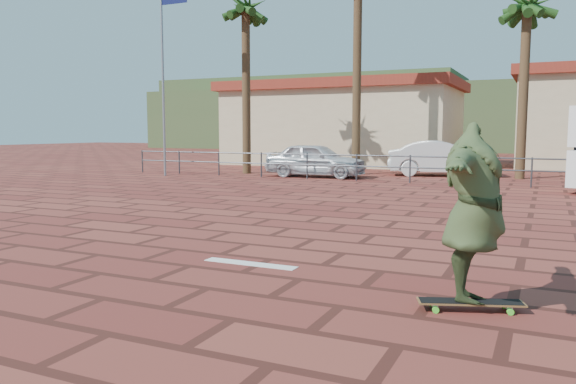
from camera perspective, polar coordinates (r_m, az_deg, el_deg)
The scene contains 13 objects.
ground at distance 9.35m, azimuth -4.10°, elevation -5.30°, with size 120.00×120.00×0.00m, color brown.
paint_stripe at distance 8.00m, azimuth -3.86°, elevation -7.27°, with size 1.40×0.22×0.01m, color white.
guardrail at distance 20.54m, azimuth 12.30°, elevation 2.80°, with size 24.06×0.06×1.00m.
flagpole at distance 23.96m, azimuth -12.38°, elevation 12.76°, with size 1.30×0.10×8.00m.
palm_far_left at distance 25.10m, azimuth -4.33°, elevation 17.65°, with size 2.40×2.40×8.25m.
palm_center at distance 23.96m, azimuth 23.12°, elevation 16.58°, with size 2.40×2.40×7.75m.
building_west at distance 31.78m, azimuth 5.68°, elevation 6.98°, with size 12.60×7.60×4.50m.
hill_front at distance 58.20m, azimuth 20.60°, elevation 6.99°, with size 70.00×18.00×6.00m, color #384C28.
hill_back at distance 69.29m, azimuth 2.40°, elevation 8.03°, with size 35.00×14.00×8.00m, color #384C28.
longboard at distance 6.25m, azimuth 18.05°, elevation -10.65°, with size 1.10×0.59×0.11m.
skateboarder at distance 6.05m, azimuth 18.36°, elevation -2.04°, with size 2.28×0.62×1.85m, color #3B4C28.
car_silver at distance 22.69m, azimuth 2.84°, elevation 3.28°, with size 1.63×4.05×1.38m, color silver.
car_white at distance 24.07m, azimuth 15.34°, elevation 3.32°, with size 1.53×4.40×1.45m, color silver.
Camera 1 is at (4.44, -8.02, 1.87)m, focal length 35.00 mm.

